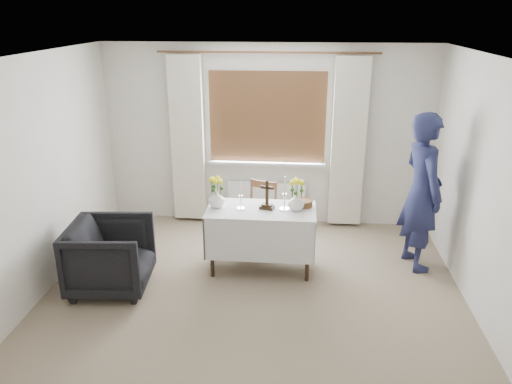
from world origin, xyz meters
TOP-DOWN VIEW (x-y plane):
  - ground at (0.00, 0.00)m, footprint 5.00×5.00m
  - altar_table at (0.03, 1.04)m, footprint 1.24×0.64m
  - wooden_chair at (-0.05, 1.63)m, footprint 0.50×0.50m
  - armchair at (-1.56, 0.46)m, footprint 0.91×0.89m
  - person at (1.86, 1.31)m, footprint 0.61×0.77m
  - radiator at (0.00, 2.42)m, footprint 1.10×0.10m
  - wooden_cross at (0.10, 1.06)m, footprint 0.18×0.14m
  - candlestick_left at (-0.20, 1.03)m, footprint 0.11×0.11m
  - candlestick_right at (0.30, 1.05)m, footprint 0.11×0.11m
  - flower_vase_left at (-0.48, 1.06)m, footprint 0.21×0.21m
  - flower_vase_right at (0.43, 1.05)m, footprint 0.24×0.24m
  - wicker_basket at (0.52, 1.17)m, footprint 0.26×0.26m

SIDE VIEW (x-z plane):
  - ground at x=0.00m, z-range 0.00..0.00m
  - radiator at x=0.00m, z-range 0.00..0.60m
  - altar_table at x=0.03m, z-range 0.00..0.76m
  - armchair at x=-1.56m, z-range 0.00..0.77m
  - wooden_chair at x=-0.05m, z-range 0.00..0.85m
  - wicker_basket at x=0.52m, z-range 0.76..0.84m
  - flower_vase_right at x=0.43m, z-range 0.76..0.96m
  - flower_vase_left at x=-0.48m, z-range 0.76..0.96m
  - candlestick_left at x=-0.20m, z-range 0.76..1.09m
  - person at x=1.86m, z-range 0.00..1.86m
  - wooden_cross at x=0.10m, z-range 0.76..1.10m
  - candlestick_right at x=0.30m, z-range 0.76..1.16m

